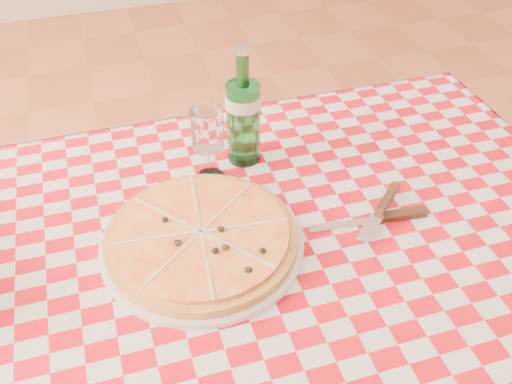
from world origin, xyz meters
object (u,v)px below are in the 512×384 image
pizza_plate (202,237)px  wine_glass (208,145)px  water_bottle (243,106)px  dining_table (274,269)px

pizza_plate → wine_glass: bearing=72.0°
wine_glass → water_bottle: bearing=27.0°
dining_table → pizza_plate: (-0.14, 0.01, 0.12)m
pizza_plate → wine_glass: 0.21m
water_bottle → wine_glass: size_ratio=1.59×
wine_glass → dining_table: bearing=-69.1°
dining_table → water_bottle: water_bottle is taller
dining_table → water_bottle: (0.01, 0.25, 0.23)m
pizza_plate → water_bottle: size_ratio=1.41×
water_bottle → dining_table: bearing=-92.3°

